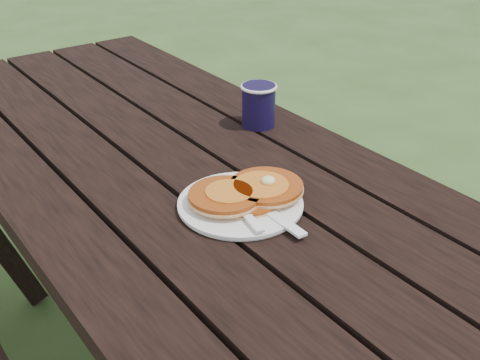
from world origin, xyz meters
TOP-DOWN VIEW (x-y plane):
  - picnic_table at (0.00, 0.00)m, footprint 1.36×1.80m
  - plate at (-0.00, -0.27)m, footprint 0.28×0.28m
  - pancake_stack at (0.01, -0.27)m, footprint 0.22×0.16m
  - knife at (0.02, -0.34)m, footprint 0.02×0.18m
  - fork at (-0.03, -0.33)m, footprint 0.07×0.16m
  - coffee_cup at (0.25, 0.01)m, footprint 0.09×0.09m

SIDE VIEW (x-z plane):
  - picnic_table at x=0.00m, z-range -0.01..0.74m
  - plate at x=0.00m, z-range 0.75..0.76m
  - knife at x=0.02m, z-range 0.76..0.76m
  - fork at x=-0.03m, z-range 0.77..0.77m
  - pancake_stack at x=0.01m, z-range 0.76..0.79m
  - coffee_cup at x=0.25m, z-range 0.76..0.86m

